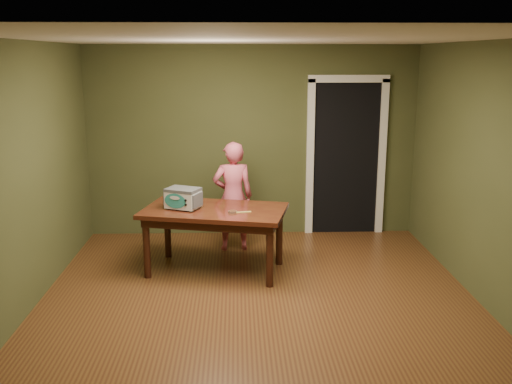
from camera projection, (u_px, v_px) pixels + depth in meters
floor at (259, 308)px, 5.68m from camera, size 5.00×5.00×0.00m
room_shell at (259, 138)px, 5.29m from camera, size 4.52×5.02×2.61m
doorway at (342, 155)px, 8.18m from camera, size 1.10×0.66×2.25m
dining_table at (215, 217)px, 6.52m from camera, size 1.76×1.23×0.75m
toy_oven at (183, 198)px, 6.47m from camera, size 0.45×0.38×0.24m
baking_pan at (233, 212)px, 6.33m from camera, size 0.10×0.10×0.02m
spatula at (243, 212)px, 6.34m from camera, size 0.18×0.06×0.01m
child at (233, 197)px, 7.25m from camera, size 0.55×0.39×1.41m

